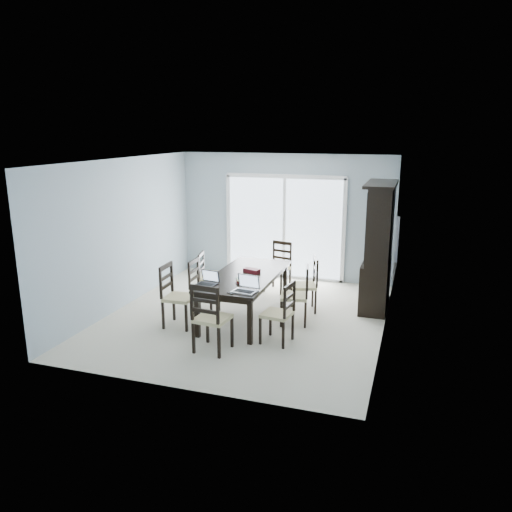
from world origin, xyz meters
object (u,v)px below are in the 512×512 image
object	(u,v)px
chair_right_mid	(300,288)
laptop_dark	(206,282)
chair_left_far	(207,271)
chair_left_near	(173,289)
dining_table	(245,279)
chair_end_far	(280,261)
chair_right_near	(283,307)
laptop_silver	(244,288)
cell_phone	(230,293)
chair_left_mid	(200,281)
hot_tub	(266,241)
game_box	(252,271)
chair_end_near	(209,311)
china_hutch	(379,248)
chair_right_far	(309,278)

from	to	relation	value
chair_right_mid	laptop_dark	world-z (taller)	chair_right_mid
chair_left_far	chair_right_mid	distance (m)	1.98
chair_left_near	dining_table	bearing A→B (deg)	122.99
dining_table	chair_left_far	xyz separation A→B (m)	(-0.97, 0.62, -0.13)
chair_end_far	chair_left_near	bearing A→B (deg)	76.69
chair_right_near	chair_end_far	distance (m)	2.55
chair_end_far	chair_right_near	bearing A→B (deg)	119.00
laptop_silver	cell_phone	bearing A→B (deg)	-136.27
chair_left_mid	hot_tub	world-z (taller)	chair_left_mid
chair_end_far	cell_phone	xyz separation A→B (m)	(-0.02, -2.62, 0.17)
game_box	dining_table	bearing A→B (deg)	-117.49
chair_end_near	chair_left_far	bearing A→B (deg)	119.98
game_box	hot_tub	xyz separation A→B (m)	(-0.83, 3.52, -0.29)
chair_end_near	chair_end_far	world-z (taller)	chair_end_near
dining_table	chair_left_near	xyz separation A→B (m)	(-0.98, -0.68, -0.06)
hot_tub	laptop_dark	bearing A→B (deg)	-84.98
china_hutch	laptop_dark	xyz separation A→B (m)	(-2.40, -1.97, -0.27)
chair_left_mid	laptop_dark	world-z (taller)	chair_left_mid
chair_left_near	chair_end_near	xyz separation A→B (m)	(0.95, -0.78, 0.01)
game_box	chair_end_far	bearing A→B (deg)	87.27
china_hutch	cell_phone	world-z (taller)	china_hutch
chair_right_far	laptop_silver	bearing A→B (deg)	137.75
laptop_dark	china_hutch	bearing A→B (deg)	47.15
chair_left_far	dining_table	bearing A→B (deg)	46.65
dining_table	china_hutch	distance (m)	2.41
chair_right_near	chair_left_near	bearing A→B (deg)	93.52
chair_right_mid	chair_right_near	bearing A→B (deg)	164.37
chair_left_near	chair_right_mid	distance (m)	2.03
china_hutch	game_box	xyz separation A→B (m)	(-1.96, -1.12, -0.29)
chair_left_near	chair_right_near	size ratio (longest dim) A/B	1.08
chair_end_near	laptop_dark	bearing A→B (deg)	121.34
chair_left_mid	game_box	bearing A→B (deg)	99.44
chair_end_near	chair_end_far	bearing A→B (deg)	92.62
cell_phone	game_box	bearing A→B (deg)	121.86
china_hutch	hot_tub	size ratio (longest dim) A/B	1.02
dining_table	game_box	world-z (taller)	game_box
china_hutch	hot_tub	xyz separation A→B (m)	(-2.79, 2.40, -0.57)
china_hutch	chair_right_near	xyz separation A→B (m)	(-1.16, -2.07, -0.50)
chair_end_near	laptop_dark	world-z (taller)	chair_end_near
cell_phone	china_hutch	bearing A→B (deg)	79.05
hot_tub	chair_end_far	bearing A→B (deg)	-65.97
china_hutch	laptop_silver	xyz separation A→B (m)	(-1.73, -2.13, -0.26)
china_hutch	cell_phone	xyz separation A→B (m)	(-1.91, -2.25, -0.32)
dining_table	chair_right_near	xyz separation A→B (m)	(0.86, -0.82, -0.10)
chair_left_mid	hot_tub	size ratio (longest dim) A/B	0.50
chair_left_far	cell_phone	world-z (taller)	chair_left_far
chair_left_far	chair_end_near	xyz separation A→B (m)	(0.94, -2.08, 0.08)
china_hutch	chair_left_near	bearing A→B (deg)	-147.21
chair_left_mid	chair_right_near	size ratio (longest dim) A/B	1.00
chair_left_mid	chair_end_near	bearing A→B (deg)	27.73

